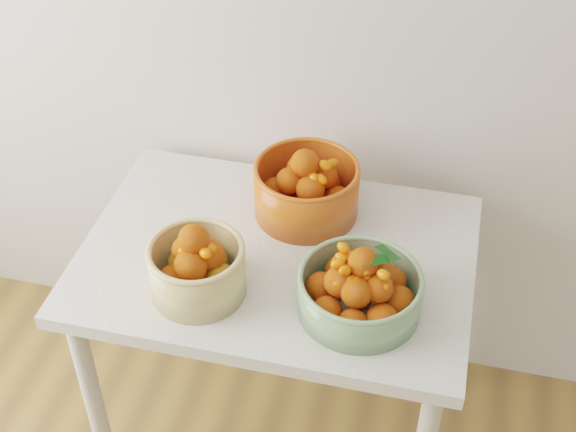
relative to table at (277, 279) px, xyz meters
The scene contains 4 objects.
table is the anchor object (origin of this frame).
bowl_cream 0.29m from the table, 130.90° to the right, with size 0.26×0.26×0.20m.
bowl_green 0.32m from the table, 31.46° to the right, with size 0.38×0.38×0.19m.
bowl_orange 0.25m from the table, 78.32° to the left, with size 0.34×0.34×0.20m.
Camera 1 is at (0.19, 0.15, 2.15)m, focal length 50.00 mm.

